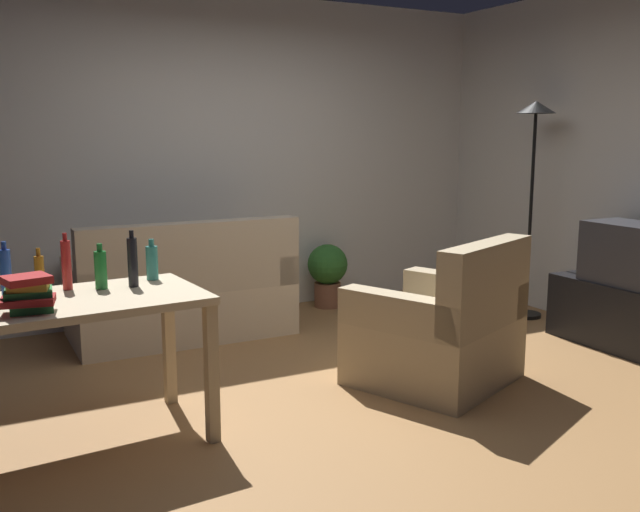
% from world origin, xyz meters
% --- Properties ---
extents(ground_plane, '(5.20, 4.40, 0.02)m').
position_xyz_m(ground_plane, '(0.00, 0.00, -0.01)').
color(ground_plane, '#9E7042').
extents(wall_rear, '(5.20, 0.10, 2.70)m').
position_xyz_m(wall_rear, '(0.00, 2.20, 1.35)').
color(wall_rear, silver).
rests_on(wall_rear, ground_plane).
extents(couch, '(1.64, 0.84, 0.92)m').
position_xyz_m(couch, '(-0.52, 1.59, 0.31)').
color(couch, beige).
rests_on(couch, ground_plane).
extents(tv_stand, '(0.44, 1.10, 0.48)m').
position_xyz_m(tv_stand, '(2.25, -0.19, 0.24)').
color(tv_stand, black).
rests_on(tv_stand, ground_plane).
extents(tv, '(0.41, 0.60, 0.44)m').
position_xyz_m(tv, '(2.25, -0.19, 0.70)').
color(tv, '#2D2D33').
rests_on(tv, tv_stand).
extents(torchiere_lamp, '(0.32, 0.32, 1.81)m').
position_xyz_m(torchiere_lamp, '(2.25, 0.81, 1.41)').
color(torchiere_lamp, black).
rests_on(torchiere_lamp, ground_plane).
extents(desk, '(1.25, 0.79, 0.76)m').
position_xyz_m(desk, '(-1.52, -0.04, 0.65)').
color(desk, '#C6B28E').
rests_on(desk, ground_plane).
extents(potted_plant, '(0.36, 0.36, 0.57)m').
position_xyz_m(potted_plant, '(0.91, 1.90, 0.33)').
color(potted_plant, brown).
rests_on(potted_plant, ground_plane).
extents(armchair, '(1.16, 1.13, 0.92)m').
position_xyz_m(armchair, '(0.62, -0.15, 0.32)').
color(armchair, tan).
rests_on(armchair, ground_plane).
extents(bottle_blue, '(0.05, 0.05, 0.28)m').
position_xyz_m(bottle_blue, '(-1.82, 0.12, 0.88)').
color(bottle_blue, '#2347A3').
rests_on(bottle_blue, desk).
extents(bottle_amber, '(0.05, 0.05, 0.24)m').
position_xyz_m(bottle_amber, '(-1.68, 0.05, 0.87)').
color(bottle_amber, '#9E6019').
rests_on(bottle_amber, desk).
extents(bottle_red, '(0.05, 0.05, 0.29)m').
position_xyz_m(bottle_red, '(-1.54, 0.17, 0.89)').
color(bottle_red, '#AD2323').
rests_on(bottle_red, desk).
extents(bottle_green, '(0.06, 0.06, 0.24)m').
position_xyz_m(bottle_green, '(-1.38, 0.11, 0.86)').
color(bottle_green, '#1E722D').
rests_on(bottle_green, desk).
extents(bottle_dark, '(0.05, 0.05, 0.30)m').
position_xyz_m(bottle_dark, '(-1.22, 0.08, 0.89)').
color(bottle_dark, black).
rests_on(bottle_dark, desk).
extents(bottle_tall, '(0.06, 0.06, 0.22)m').
position_xyz_m(bottle_tall, '(-1.09, 0.22, 0.86)').
color(bottle_tall, teal).
rests_on(bottle_tall, desk).
extents(book_stack, '(0.25, 0.21, 0.17)m').
position_xyz_m(book_stack, '(-1.76, -0.24, 0.85)').
color(book_stack, '#236B33').
rests_on(book_stack, desk).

